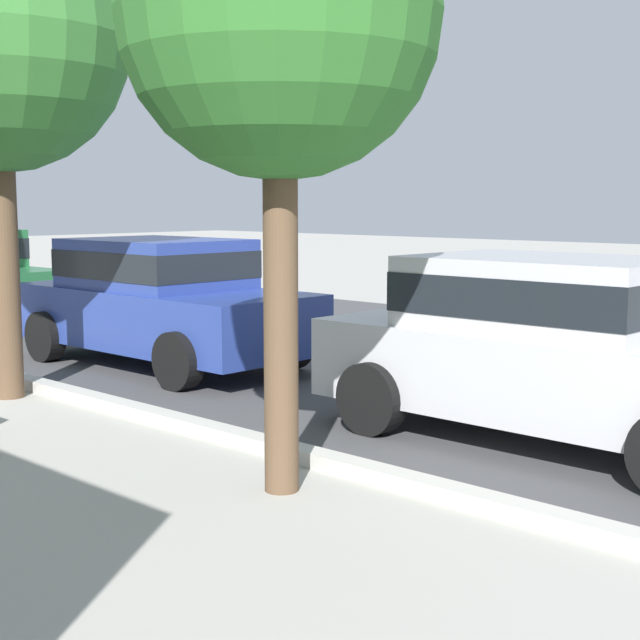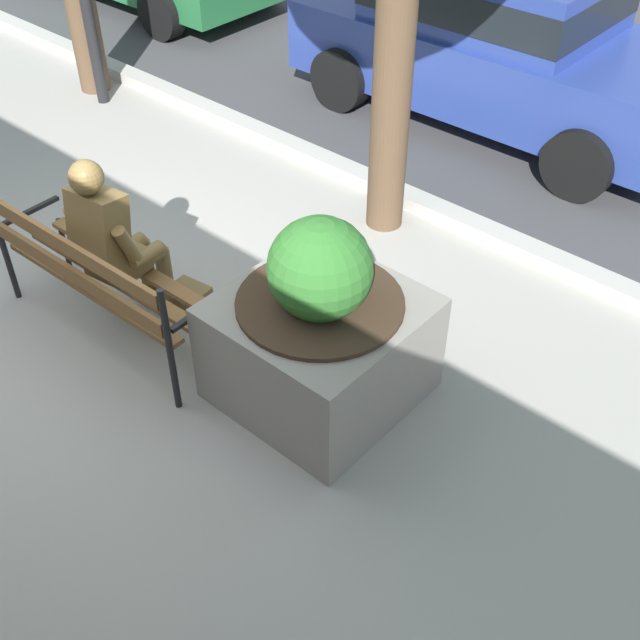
% 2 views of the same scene
% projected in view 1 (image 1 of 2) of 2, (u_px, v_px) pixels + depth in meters
% --- Properties ---
extents(street_surface, '(60.00, 9.00, 0.01)m').
position_uv_depth(street_surface, '(298.00, 339.00, 13.66)').
color(street_surface, '#424244').
rests_on(street_surface, ground).
extents(curb_stone, '(60.00, 0.20, 0.12)m').
position_uv_depth(curb_stone, '(9.00, 378.00, 10.33)').
color(curb_stone, '#B2AFA8').
rests_on(curb_stone, ground).
extents(street_tree_far_corner, '(2.17, 2.17, 4.33)m').
position_uv_depth(street_tree_far_corner, '(279.00, 19.00, 6.10)').
color(street_tree_far_corner, brown).
rests_on(street_tree_far_corner, ground).
extents(parked_car_blue, '(4.12, 1.95, 1.56)m').
position_uv_depth(parked_car_blue, '(161.00, 298.00, 11.40)').
color(parked_car_blue, navy).
rests_on(parked_car_blue, ground).
extents(parked_car_silver, '(4.12, 1.95, 1.56)m').
position_uv_depth(parked_car_silver, '(555.00, 344.00, 7.72)').
color(parked_car_silver, '#B7B7BC').
rests_on(parked_car_silver, ground).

